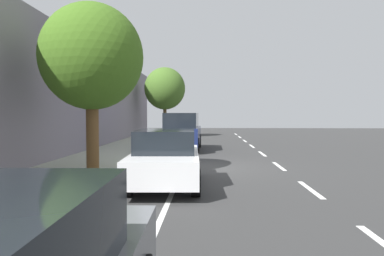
{
  "coord_description": "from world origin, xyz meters",
  "views": [
    {
      "loc": [
        -0.2,
        13.33,
        1.97
      ],
      "look_at": [
        0.77,
        -9.79,
        1.05
      ],
      "focal_mm": 34.52,
      "sensor_mm": 36.0,
      "label": 1
    }
  ],
  "objects": [
    {
      "name": "ground",
      "position": [
        0.0,
        0.0,
        0.0
      ],
      "size": [
        72.23,
        72.23,
        0.0
      ],
      "primitive_type": "plane",
      "color": "#343434"
    },
    {
      "name": "sidewalk",
      "position": [
        3.96,
        0.0,
        0.08
      ],
      "size": [
        3.49,
        45.14,
        0.16
      ],
      "primitive_type": "cube",
      "color": "#9B9F8F",
      "rests_on": "ground"
    },
    {
      "name": "curb_edge",
      "position": [
        2.14,
        0.0,
        0.08
      ],
      "size": [
        0.16,
        45.14,
        0.16
      ],
      "primitive_type": "cube",
      "color": "gray",
      "rests_on": "ground"
    },
    {
      "name": "lane_stripe_centre",
      "position": [
        -2.87,
        -0.47,
        0.0
      ],
      "size": [
        0.14,
        44.2,
        0.01
      ],
      "color": "white",
      "rests_on": "ground"
    },
    {
      "name": "lane_stripe_bike_edge",
      "position": [
        0.67,
        0.0,
        0.0
      ],
      "size": [
        0.12,
        45.14,
        0.01
      ],
      "primitive_type": "cube",
      "color": "white",
      "rests_on": "ground"
    },
    {
      "name": "building_facade",
      "position": [
        5.96,
        0.0,
        2.79
      ],
      "size": [
        0.5,
        45.14,
        5.57
      ],
      "primitive_type": "cube",
      "color": "gray",
      "rests_on": "ground"
    },
    {
      "name": "parked_suv_dark_blue_nearest",
      "position": [
        1.17,
        -6.35,
        1.03
      ],
      "size": [
        2.01,
        4.72,
        1.99
      ],
      "color": "navy",
      "rests_on": "ground"
    },
    {
      "name": "parked_sedan_white_second",
      "position": [
        0.93,
        3.34,
        0.75
      ],
      "size": [
        1.98,
        4.47,
        1.52
      ],
      "color": "white",
      "rests_on": "ground"
    },
    {
      "name": "bicycle_at_curb",
      "position": [
        1.67,
        -10.61,
        0.39
      ],
      "size": [
        1.71,
        0.63,
        0.79
      ],
      "color": "black",
      "rests_on": "ground"
    },
    {
      "name": "cyclist_with_backpack",
      "position": [
        1.9,
        -11.06,
        1.01
      ],
      "size": [
        0.46,
        0.61,
        1.67
      ],
      "color": "#C6B284",
      "rests_on": "ground"
    },
    {
      "name": "street_tree_near_cyclist",
      "position": [
        3.33,
        -17.11,
        4.01
      ],
      "size": [
        3.37,
        3.37,
        5.6
      ],
      "color": "brown",
      "rests_on": "sidewalk"
    },
    {
      "name": "street_tree_mid_block",
      "position": [
        3.33,
        2.16,
        3.67
      ],
      "size": [
        3.13,
        3.13,
        5.15
      ],
      "color": "brown",
      "rests_on": "sidewalk"
    }
  ]
}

